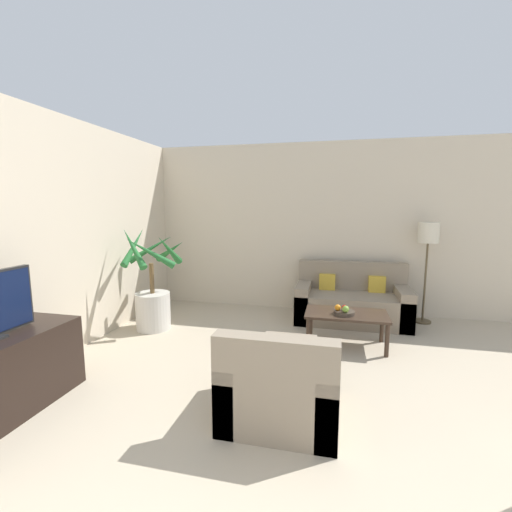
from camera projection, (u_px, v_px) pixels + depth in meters
wall_back at (346, 229)px, 5.42m from camera, size 7.83×0.06×2.70m
wall_left at (17, 243)px, 3.28m from camera, size 0.06×7.42×2.70m
potted_palm at (153, 295)px, 4.73m from camera, size 0.91×0.92×1.43m
sofa_loveseat at (351, 302)px, 5.08m from camera, size 1.61×0.79×0.86m
floor_lamp at (428, 240)px, 4.89m from camera, size 0.28×0.28×1.47m
coffee_table at (347, 317)px, 4.16m from camera, size 0.98×0.54×0.42m
fruit_bowl at (344, 313)px, 4.09m from camera, size 0.25×0.25×0.04m
apple_red at (344, 308)px, 4.10m from camera, size 0.07×0.07×0.07m
apple_green at (346, 309)px, 4.01m from camera, size 0.08×0.08×0.08m
orange_fruit at (338, 307)px, 4.09m from camera, size 0.07×0.07×0.07m
armchair at (281, 386)px, 2.74m from camera, size 0.90×0.83×0.79m
ottoman at (288, 357)px, 3.48m from camera, size 0.55×0.48×0.35m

